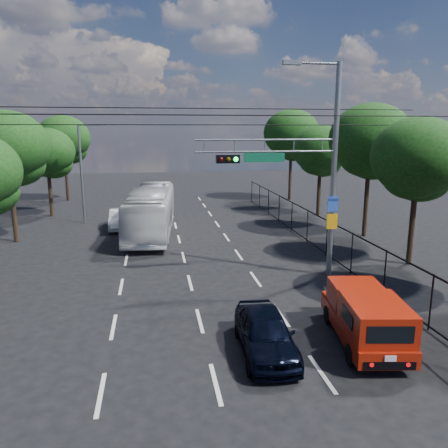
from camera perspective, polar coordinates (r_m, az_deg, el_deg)
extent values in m
plane|color=black|center=(12.48, -1.10, -20.13)|extent=(120.00, 120.00, 0.00)
cube|color=beige|center=(12.48, -15.82, -20.60)|extent=(0.12, 2.00, 0.01)
cube|color=beige|center=(15.98, -14.24, -12.85)|extent=(0.12, 2.00, 0.01)
cube|color=beige|center=(19.67, -13.29, -7.94)|extent=(0.12, 2.00, 0.01)
cube|color=beige|center=(23.46, -12.65, -4.60)|extent=(0.12, 2.00, 0.01)
cube|color=beige|center=(27.31, -12.20, -2.19)|extent=(0.12, 2.00, 0.01)
cube|color=beige|center=(31.20, -11.87, -0.38)|extent=(0.12, 2.00, 0.01)
cube|color=beige|center=(35.11, -11.60, 1.03)|extent=(0.12, 2.00, 0.01)
cube|color=beige|center=(39.04, -11.39, 2.16)|extent=(0.12, 2.00, 0.01)
cube|color=beige|center=(42.98, -11.22, 3.08)|extent=(0.12, 2.00, 0.01)
cube|color=beige|center=(12.48, -1.10, -20.11)|extent=(0.12, 2.00, 0.01)
cube|color=beige|center=(15.97, -3.20, -12.48)|extent=(0.12, 2.00, 0.01)
cube|color=beige|center=(19.66, -4.46, -7.64)|extent=(0.12, 2.00, 0.01)
cube|color=beige|center=(23.45, -5.30, -4.35)|extent=(0.12, 2.00, 0.01)
cube|color=beige|center=(27.31, -5.91, -1.97)|extent=(0.12, 2.00, 0.01)
cube|color=beige|center=(31.19, -6.36, -0.19)|extent=(0.12, 2.00, 0.01)
cube|color=beige|center=(35.11, -6.71, 1.20)|extent=(0.12, 2.00, 0.01)
cube|color=beige|center=(39.04, -6.99, 2.31)|extent=(0.12, 2.00, 0.01)
cube|color=beige|center=(42.98, -7.22, 3.21)|extent=(0.12, 2.00, 0.01)
cube|color=beige|center=(13.17, 12.66, -18.53)|extent=(0.12, 2.00, 0.01)
cube|color=beige|center=(16.52, 7.42, -11.69)|extent=(0.12, 2.00, 0.01)
cube|color=beige|center=(20.11, 4.15, -7.17)|extent=(0.12, 2.00, 0.01)
cube|color=beige|center=(23.83, 1.93, -4.03)|extent=(0.12, 2.00, 0.01)
cube|color=beige|center=(27.63, 0.32, -1.74)|extent=(0.12, 2.00, 0.01)
cube|color=beige|center=(31.48, -0.90, 0.00)|extent=(0.12, 2.00, 0.01)
cube|color=beige|center=(35.36, -1.85, 1.36)|extent=(0.12, 2.00, 0.01)
cube|color=beige|center=(39.27, -2.61, 2.44)|extent=(0.12, 2.00, 0.01)
cube|color=beige|center=(43.19, -3.23, 3.33)|extent=(0.12, 2.00, 0.01)
cylinder|color=slate|center=(20.18, 14.14, 6.39)|extent=(0.24, 0.24, 9.50)
cylinder|color=slate|center=(19.90, 12.06, 19.84)|extent=(2.00, 0.10, 0.10)
cube|color=slate|center=(19.54, 8.86, 20.11)|extent=(0.80, 0.25, 0.18)
cylinder|color=slate|center=(19.08, 5.64, 10.89)|extent=(6.20, 0.08, 0.08)
cylinder|color=slate|center=(19.09, 5.60, 9.39)|extent=(6.20, 0.08, 0.08)
cube|color=black|center=(18.75, 0.50, 8.48)|extent=(1.00, 0.28, 0.35)
sphere|color=#3F0505|center=(18.55, -0.40, 8.44)|extent=(0.20, 0.20, 0.20)
sphere|color=#4C3805|center=(18.60, 0.58, 8.45)|extent=(0.20, 0.20, 0.20)
sphere|color=#0CE533|center=(18.66, 1.56, 8.46)|extent=(0.20, 0.20, 0.20)
cube|color=#0C5435|center=(19.08, 5.29, 8.65)|extent=(1.80, 0.05, 0.40)
cube|color=blue|center=(20.22, 14.04, 2.54)|extent=(0.50, 0.04, 0.70)
cube|color=orange|center=(20.37, 13.93, 0.32)|extent=(0.50, 0.04, 0.70)
cylinder|color=slate|center=(19.87, 12.71, 9.99)|extent=(0.05, 0.05, 0.50)
cylinder|color=slate|center=(19.42, 9.10, 10.09)|extent=(0.05, 0.05, 0.50)
cylinder|color=slate|center=(19.06, 5.32, 10.15)|extent=(0.05, 0.05, 0.50)
cylinder|color=slate|center=(18.77, 1.42, 10.16)|extent=(0.05, 0.05, 0.50)
cylinder|color=slate|center=(18.58, -2.59, 10.13)|extent=(0.05, 0.05, 0.50)
cylinder|color=slate|center=(32.98, -18.11, 6.11)|extent=(0.18, 0.18, 7.00)
cylinder|color=slate|center=(32.71, -17.11, 12.28)|extent=(1.60, 0.09, 0.09)
cube|color=slate|center=(32.61, -15.50, 12.37)|extent=(0.60, 0.22, 0.15)
cylinder|color=black|center=(16.51, -4.27, 14.01)|extent=(22.00, 0.04, 0.04)
cylinder|color=black|center=(20.01, -5.21, 14.83)|extent=(22.00, 0.04, 0.04)
cylinder|color=black|center=(21.49, -5.48, 12.78)|extent=(22.00, 0.04, 0.04)
cube|color=black|center=(24.66, 12.50, 0.89)|extent=(0.04, 34.00, 0.06)
cube|color=black|center=(25.07, 12.31, -3.14)|extent=(0.04, 34.00, 0.06)
cylinder|color=black|center=(16.41, 25.42, -9.25)|extent=(0.06, 0.06, 2.00)
cylinder|color=black|center=(18.79, 20.26, -6.14)|extent=(0.06, 0.06, 2.00)
cylinder|color=black|center=(21.32, 16.34, -3.72)|extent=(0.06, 0.06, 2.00)
cylinder|color=black|center=(23.96, 13.28, -1.80)|extent=(0.06, 0.06, 2.00)
cylinder|color=black|center=(26.68, 10.84, -0.27)|extent=(0.06, 0.06, 2.00)
cylinder|color=black|center=(29.45, 8.85, 0.98)|extent=(0.06, 0.06, 2.00)
cylinder|color=black|center=(32.27, 7.21, 2.01)|extent=(0.06, 0.06, 2.00)
cylinder|color=black|center=(35.11, 5.83, 2.87)|extent=(0.06, 0.06, 2.00)
cylinder|color=black|center=(37.98, 4.66, 3.60)|extent=(0.06, 0.06, 2.00)
cylinder|color=black|center=(40.86, 3.65, 4.23)|extent=(0.06, 0.06, 2.00)
cylinder|color=black|center=(23.65, 23.35, 0.06)|extent=(0.28, 0.28, 4.20)
ellipsoid|color=black|center=(23.24, 24.04, 8.04)|extent=(4.50, 4.50, 3.83)
ellipsoid|color=black|center=(23.79, 24.24, 5.55)|extent=(3.00, 3.00, 2.40)
ellipsoid|color=black|center=(22.95, 23.38, 5.79)|extent=(2.85, 2.85, 2.28)
cylinder|color=black|center=(29.01, 18.10, 3.11)|extent=(0.28, 0.28, 4.76)
ellipsoid|color=black|center=(28.70, 18.60, 10.50)|extent=(5.10, 5.10, 4.33)
ellipsoid|color=black|center=(29.20, 18.87, 8.16)|extent=(3.40, 3.40, 2.72)
ellipsoid|color=black|center=(28.40, 18.01, 8.46)|extent=(3.23, 3.23, 2.58)
cylinder|color=black|center=(35.21, 12.29, 4.35)|extent=(0.28, 0.28, 4.03)
ellipsoid|color=black|center=(34.93, 12.53, 9.50)|extent=(4.32, 4.32, 3.67)
ellipsoid|color=black|center=(35.42, 12.88, 7.89)|extent=(2.88, 2.88, 2.30)
ellipsoid|color=black|center=(34.67, 12.04, 8.08)|extent=(2.74, 2.74, 2.19)
cylinder|color=black|center=(42.71, 8.65, 6.44)|extent=(0.28, 0.28, 4.93)
ellipsoid|color=black|center=(42.50, 8.82, 11.64)|extent=(5.28, 5.28, 4.49)
ellipsoid|color=black|center=(42.94, 9.15, 9.99)|extent=(3.52, 3.52, 2.82)
ellipsoid|color=black|center=(42.22, 8.39, 10.22)|extent=(3.34, 3.34, 2.68)
cylinder|color=black|center=(29.01, -25.85, 2.21)|extent=(0.28, 0.28, 4.48)
ellipsoid|color=black|center=(28.68, -26.51, 9.14)|extent=(4.80, 4.80, 4.08)
ellipsoid|color=black|center=(28.92, -25.37, 7.03)|extent=(3.20, 3.20, 2.56)
ellipsoid|color=black|center=(28.64, -27.11, 7.15)|extent=(3.04, 3.04, 2.43)
cylinder|color=black|center=(36.62, -21.75, 3.97)|extent=(0.28, 0.28, 3.92)
ellipsoid|color=black|center=(36.35, -22.14, 8.77)|extent=(4.20, 4.20, 3.57)
ellipsoid|color=black|center=(36.61, -21.30, 7.31)|extent=(2.80, 2.80, 2.24)
ellipsoid|color=black|center=(36.28, -22.64, 7.39)|extent=(2.66, 2.66, 2.13)
cylinder|color=black|center=(44.41, -19.89, 5.85)|extent=(0.28, 0.28, 4.59)
ellipsoid|color=black|center=(44.19, -20.23, 10.50)|extent=(4.92, 4.92, 4.18)
ellipsoid|color=black|center=(44.45, -19.54, 9.07)|extent=(3.28, 3.28, 2.62)
ellipsoid|color=black|center=(44.09, -20.64, 9.19)|extent=(3.12, 3.12, 2.49)
cylinder|color=black|center=(16.08, 13.53, -11.45)|extent=(0.33, 0.66, 0.63)
cylinder|color=black|center=(16.50, 18.76, -11.15)|extent=(0.33, 0.66, 0.63)
cylinder|color=black|center=(13.67, 16.36, -16.05)|extent=(0.33, 0.66, 0.63)
cylinder|color=black|center=(14.17, 22.49, -15.47)|extent=(0.33, 0.66, 0.63)
cube|color=maroon|center=(14.97, 17.75, -12.53)|extent=(2.38, 4.69, 0.50)
cube|color=maroon|center=(16.71, 15.64, -9.48)|extent=(1.71, 0.74, 0.49)
cube|color=black|center=(16.84, 15.46, -8.47)|extent=(1.56, 0.59, 0.28)
cube|color=maroon|center=(15.62, 16.75, -8.81)|extent=(1.81, 1.62, 0.85)
cube|color=black|center=(15.01, 17.50, -9.55)|extent=(1.38, 0.26, 0.49)
cube|color=maroon|center=(13.83, 19.21, -11.50)|extent=(2.00, 2.51, 0.94)
cube|color=black|center=(14.12, 22.50, -11.15)|extent=(0.20, 1.07, 0.40)
cube|color=black|center=(13.57, 15.80, -11.62)|extent=(0.20, 1.07, 0.40)
cube|color=black|center=(12.86, 20.91, -13.35)|extent=(1.29, 0.25, 0.49)
cube|color=black|center=(13.16, 20.79, -16.90)|extent=(1.43, 0.29, 0.23)
cube|color=silver|center=(13.02, 20.92, -16.11)|extent=(0.31, 0.08, 0.16)
imported|color=black|center=(13.68, 5.43, -13.91)|extent=(1.77, 3.98, 1.33)
imported|color=silver|center=(28.79, -9.49, 1.71)|extent=(3.44, 10.94, 3.00)
imported|color=silver|center=(30.81, -13.37, 0.65)|extent=(1.49, 4.06, 1.33)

